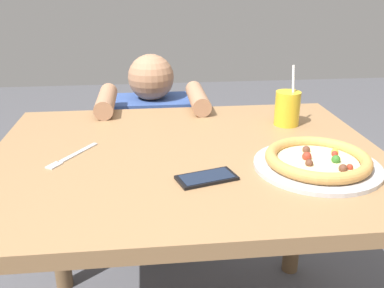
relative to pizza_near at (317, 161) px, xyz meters
name	(u,v)px	position (x,y,z in m)	size (l,w,h in m)	color
dining_table	(188,187)	(-0.33, 0.14, -0.13)	(1.15, 0.91, 0.75)	#936D47
pizza_near	(317,161)	(0.00, 0.00, 0.00)	(0.34, 0.34, 0.04)	#B7B7BC
drink_cup_colored	(287,108)	(0.03, 0.36, 0.04)	(0.09, 0.09, 0.21)	gold
fork	(71,156)	(-0.67, 0.15, -0.02)	(0.12, 0.18, 0.00)	silver
cell_phone	(207,178)	(-0.30, -0.04, -0.02)	(0.16, 0.11, 0.01)	black
diner_seated	(154,163)	(-0.42, 0.83, -0.36)	(0.42, 0.53, 0.92)	#333847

